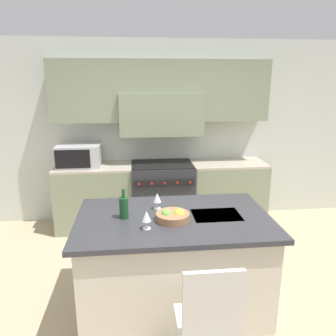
{
  "coord_description": "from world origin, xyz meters",
  "views": [
    {
      "loc": [
        -0.39,
        -2.71,
        2.14
      ],
      "look_at": [
        -0.03,
        0.81,
        1.17
      ],
      "focal_mm": 35.0,
      "sensor_mm": 36.0,
      "label": 1
    }
  ],
  "objects_px": {
    "microwave": "(79,156)",
    "island_chair": "(209,320)",
    "wine_bottle": "(124,207)",
    "wine_glass_far": "(157,198)",
    "wine_glass_near": "(146,217)",
    "range_stove": "(162,195)",
    "fruit_bowl": "(173,216)"
  },
  "relations": [
    {
      "from": "wine_bottle",
      "to": "wine_glass_near",
      "type": "distance_m",
      "value": 0.31
    },
    {
      "from": "microwave",
      "to": "island_chair",
      "type": "height_order",
      "value": "microwave"
    },
    {
      "from": "range_stove",
      "to": "wine_glass_near",
      "type": "xyz_separation_m",
      "value": [
        -0.31,
        -2.06,
        0.56
      ]
    },
    {
      "from": "wine_glass_near",
      "to": "wine_bottle",
      "type": "bearing_deg",
      "value": 128.2
    },
    {
      "from": "range_stove",
      "to": "fruit_bowl",
      "type": "relative_size",
      "value": 3.17
    },
    {
      "from": "range_stove",
      "to": "island_chair",
      "type": "relative_size",
      "value": 0.96
    },
    {
      "from": "wine_glass_far",
      "to": "fruit_bowl",
      "type": "height_order",
      "value": "wine_glass_far"
    },
    {
      "from": "wine_bottle",
      "to": "wine_glass_far",
      "type": "height_order",
      "value": "wine_bottle"
    },
    {
      "from": "wine_bottle",
      "to": "fruit_bowl",
      "type": "relative_size",
      "value": 0.92
    },
    {
      "from": "island_chair",
      "to": "wine_bottle",
      "type": "height_order",
      "value": "wine_bottle"
    },
    {
      "from": "microwave",
      "to": "wine_glass_far",
      "type": "distance_m",
      "value": 1.92
    },
    {
      "from": "range_stove",
      "to": "fruit_bowl",
      "type": "distance_m",
      "value": 1.97
    },
    {
      "from": "wine_bottle",
      "to": "island_chair",
      "type": "bearing_deg",
      "value": -57.49
    },
    {
      "from": "wine_bottle",
      "to": "wine_glass_near",
      "type": "height_order",
      "value": "wine_bottle"
    },
    {
      "from": "range_stove",
      "to": "wine_glass_far",
      "type": "bearing_deg",
      "value": -96.69
    },
    {
      "from": "microwave",
      "to": "wine_bottle",
      "type": "bearing_deg",
      "value": -69.83
    },
    {
      "from": "wine_glass_far",
      "to": "wine_bottle",
      "type": "bearing_deg",
      "value": -149.7
    },
    {
      "from": "fruit_bowl",
      "to": "microwave",
      "type": "bearing_deg",
      "value": 119.83
    },
    {
      "from": "microwave",
      "to": "island_chair",
      "type": "xyz_separation_m",
      "value": [
        1.26,
        -2.75,
        -0.55
      ]
    },
    {
      "from": "wine_glass_far",
      "to": "island_chair",
      "type": "bearing_deg",
      "value": -76.19
    },
    {
      "from": "wine_glass_far",
      "to": "fruit_bowl",
      "type": "distance_m",
      "value": 0.31
    },
    {
      "from": "wine_bottle",
      "to": "range_stove",
      "type": "bearing_deg",
      "value": 74.45
    },
    {
      "from": "island_chair",
      "to": "wine_glass_far",
      "type": "distance_m",
      "value": 1.23
    },
    {
      "from": "wine_bottle",
      "to": "wine_glass_far",
      "type": "relative_size",
      "value": 1.73
    },
    {
      "from": "wine_glass_near",
      "to": "wine_glass_far",
      "type": "distance_m",
      "value": 0.44
    },
    {
      "from": "wine_glass_far",
      "to": "wine_glass_near",
      "type": "bearing_deg",
      "value": -105.69
    },
    {
      "from": "island_chair",
      "to": "wine_glass_near",
      "type": "relative_size",
      "value": 6.16
    },
    {
      "from": "microwave",
      "to": "fruit_bowl",
      "type": "relative_size",
      "value": 2.0
    },
    {
      "from": "range_stove",
      "to": "wine_glass_near",
      "type": "height_order",
      "value": "wine_glass_near"
    },
    {
      "from": "island_chair",
      "to": "wine_bottle",
      "type": "relative_size",
      "value": 3.57
    },
    {
      "from": "range_stove",
      "to": "wine_glass_far",
      "type": "height_order",
      "value": "wine_glass_far"
    },
    {
      "from": "range_stove",
      "to": "microwave",
      "type": "bearing_deg",
      "value": 179.09
    }
  ]
}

